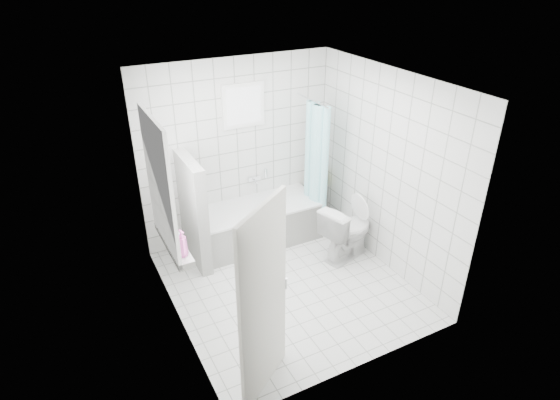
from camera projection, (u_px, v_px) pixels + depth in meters
ground at (288, 285)px, 5.98m from camera, size 3.00×3.00×0.00m
ceiling at (290, 82)px, 4.76m from camera, size 3.00×3.00×0.00m
wall_back at (238, 151)px, 6.55m from camera, size 2.80×0.02×2.60m
wall_front at (368, 263)px, 4.19m from camera, size 2.80×0.02×2.60m
wall_left at (169, 224)px, 4.80m from camera, size 0.02×3.00×2.60m
wall_right at (385, 172)px, 5.94m from camera, size 0.02×3.00×2.60m
window_left at (162, 185)px, 4.91m from camera, size 0.01×0.90×1.40m
window_back at (244, 106)px, 6.25m from camera, size 0.50×0.01×0.50m
window_sill at (174, 243)px, 5.28m from camera, size 0.18×1.02×0.08m
door at (263, 304)px, 4.16m from camera, size 0.68×0.50×2.00m
bathtub at (258, 223)px, 6.77m from camera, size 1.78×0.77×0.58m
partition_wall at (193, 212)px, 6.13m from camera, size 0.15×0.85×1.50m
tiled_ledge at (317, 200)px, 7.45m from camera, size 0.40×0.24×0.55m
toilet at (347, 231)px, 6.37m from camera, size 0.89×0.65×0.81m
curtain_rod at (312, 100)px, 6.29m from camera, size 0.02×0.80×0.02m
shower_curtain at (315, 165)px, 6.61m from camera, size 0.14×0.48×1.78m
tub_faucet at (254, 178)px, 6.81m from camera, size 0.18×0.06×0.06m
sill_bottles at (176, 235)px, 5.13m from camera, size 0.19×0.72×0.31m
ledge_bottles at (319, 178)px, 7.24m from camera, size 0.20×0.18×0.28m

